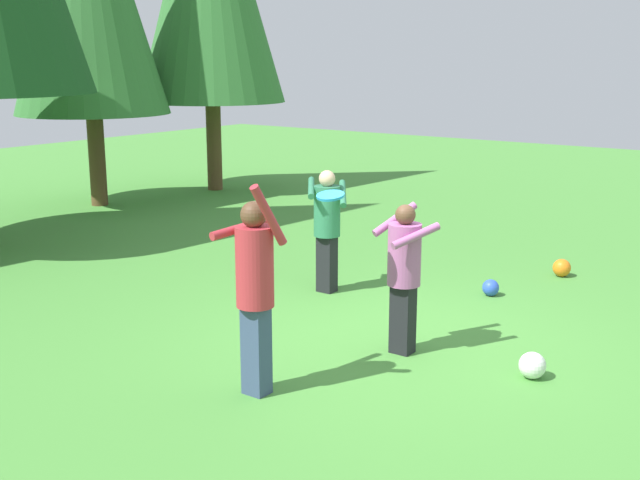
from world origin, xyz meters
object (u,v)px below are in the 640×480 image
(frisbee, at_px, (330,196))
(person_bystander, at_px, (327,221))
(person_catcher, at_px, (404,267))
(ball_blue, at_px, (491,288))
(person_thrower, at_px, (255,280))
(ball_white, at_px, (532,365))
(ball_orange, at_px, (562,268))

(frisbee, bearing_deg, person_bystander, 36.31)
(person_catcher, height_order, ball_blue, person_catcher)
(person_thrower, relative_size, person_bystander, 1.24)
(person_thrower, bearing_deg, frisbee, 0.00)
(ball_white, distance_m, ball_orange, 3.82)
(ball_blue, xyz_separation_m, ball_orange, (1.43, -0.42, 0.02))
(person_thrower, height_order, ball_orange, person_thrower)
(person_catcher, xyz_separation_m, ball_white, (0.14, -1.35, -0.79))
(person_thrower, distance_m, frisbee, 1.14)
(person_bystander, height_order, ball_blue, person_bystander)
(person_bystander, bearing_deg, ball_orange, 102.10)
(person_bystander, relative_size, ball_white, 6.15)
(person_catcher, relative_size, ball_blue, 7.27)
(ball_blue, relative_size, ball_orange, 0.86)
(person_thrower, height_order, person_bystander, person_thrower)
(ball_white, bearing_deg, person_bystander, 70.14)
(ball_white, relative_size, ball_orange, 1.04)
(person_catcher, height_order, frisbee, frisbee)
(frisbee, relative_size, ball_white, 1.14)
(person_catcher, height_order, person_bystander, person_bystander)
(ball_white, bearing_deg, ball_blue, 32.61)
(frisbee, bearing_deg, person_catcher, -28.03)
(ball_blue, height_order, ball_orange, ball_orange)
(person_catcher, distance_m, ball_blue, 2.53)
(person_thrower, xyz_separation_m, ball_orange, (5.49, -0.88, -0.94))
(ball_blue, bearing_deg, ball_orange, -16.24)
(person_catcher, xyz_separation_m, person_bystander, (1.31, 1.90, 0.02))
(frisbee, xyz_separation_m, ball_orange, (4.56, -0.72, -1.59))
(person_bystander, height_order, ball_white, person_bystander)
(person_catcher, height_order, ball_white, person_catcher)
(person_thrower, xyz_separation_m, person_bystander, (2.98, 1.35, -0.13))
(frisbee, height_order, ball_orange, frisbee)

